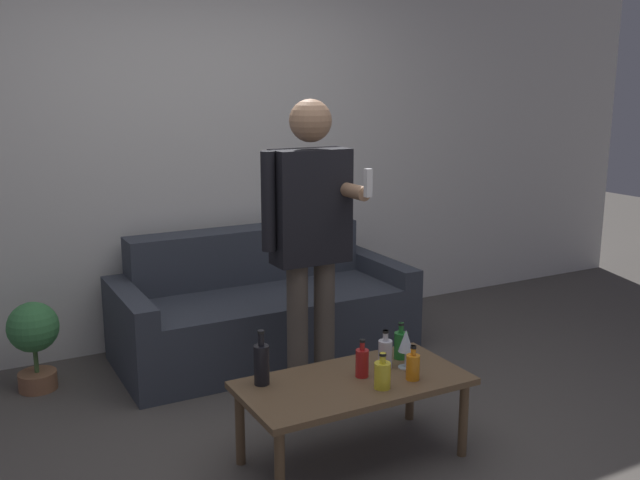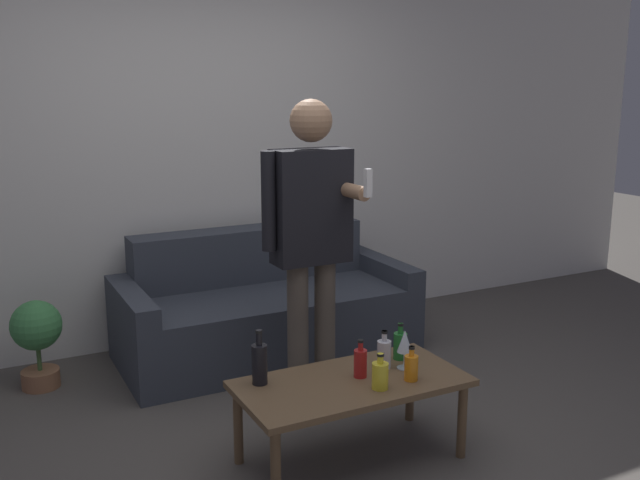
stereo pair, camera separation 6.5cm
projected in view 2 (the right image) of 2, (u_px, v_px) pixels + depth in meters
ground_plane at (332, 463)px, 3.31m from camera, size 16.00×16.00×0.00m
wall_back at (193, 141)px, 4.71m from camera, size 8.00×0.06×2.70m
couch at (265, 310)px, 4.63m from camera, size 1.87×0.85×0.78m
coffee_table at (351, 389)px, 3.27m from camera, size 1.05×0.53×0.40m
bottle_orange at (360, 362)px, 3.28m from camera, size 0.06×0.06×0.18m
bottle_green at (380, 375)px, 3.16m from camera, size 0.07×0.07×0.17m
bottle_dark at (384, 353)px, 3.39m from camera, size 0.07×0.07×0.19m
bottle_yellow at (260, 363)px, 3.20m from camera, size 0.07×0.07×0.25m
bottle_red at (400, 345)px, 3.50m from camera, size 0.07×0.07×0.18m
bottle_clear at (411, 367)px, 3.25m from camera, size 0.06×0.06×0.16m
wine_glass_near at (405, 343)px, 3.36m from camera, size 0.07×0.07×0.19m
person_standing_front at (311, 229)px, 3.73m from camera, size 0.48×0.42×1.65m
potted_plant at (37, 335)px, 4.07m from camera, size 0.29×0.29×0.52m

